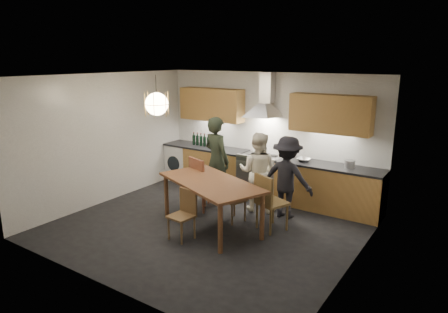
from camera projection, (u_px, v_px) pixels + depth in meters
The scene contains 17 objects.
ground at pixel (207, 226), 7.02m from camera, with size 5.00×5.00×0.00m, color black.
room_shell at pixel (206, 131), 6.61m from camera, with size 5.02×4.52×2.61m.
counter_run at pixel (262, 176), 8.47m from camera, with size 5.00×0.62×0.90m.
range_stove at pixel (261, 176), 8.48m from camera, with size 0.90×0.60×0.92m.
wall_fixtures at pixel (265, 108), 8.23m from camera, with size 4.30×0.54×1.10m.
pendant_lamp at pixel (157, 104), 6.97m from camera, with size 0.43×0.43×0.70m.
dining_table at pixel (211, 187), 6.84m from camera, with size 2.21×1.65×0.84m.
chair_back_left at pixel (202, 180), 7.67m from camera, with size 0.60×0.60×1.04m.
chair_back_mid at pixel (230, 197), 7.12m from camera, with size 0.47×0.47×0.83m.
chair_back_right at pixel (268, 199), 6.73m from camera, with size 0.59×0.59×1.00m.
chair_front at pixel (185, 211), 6.49m from camera, with size 0.40×0.40×0.81m.
person_left at pixel (217, 160), 8.02m from camera, with size 0.64×0.42×1.76m, color black.
person_mid at pixel (258, 172), 7.62m from camera, with size 0.74×0.58×1.53m, color white.
person_right at pixel (287, 177), 7.28m from camera, with size 0.98×0.57×1.52m, color black.
mixing_bowl at pixel (303, 160), 7.85m from camera, with size 0.27×0.27×0.07m, color #B2B2B5.
stock_pot at pixel (350, 164), 7.41m from camera, with size 0.19×0.19×0.13m, color silver.
wine_bottles at pixel (206, 140), 9.14m from camera, with size 0.80×0.07×0.29m.
Camera 1 is at (3.87, -5.25, 2.90)m, focal length 32.00 mm.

